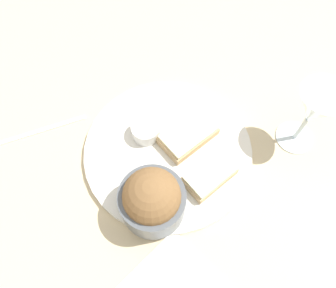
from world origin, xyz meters
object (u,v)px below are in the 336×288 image
cheese_toast_near (188,135)px  fork (41,130)px  salad_bowl (153,200)px  cheese_toast_far (210,175)px  sauce_ramekin (146,130)px  wine_glass (315,109)px

cheese_toast_near → fork: 0.29m
salad_bowl → fork: size_ratio=0.72×
cheese_toast_far → cheese_toast_near: bearing=36.4°
sauce_ramekin → cheese_toast_far: 0.14m
salad_bowl → cheese_toast_far: 0.11m
cheese_toast_far → wine_glass: bearing=-50.2°
sauce_ramekin → wine_glass: 0.29m
cheese_toast_near → fork: cheese_toast_near is taller
salad_bowl → cheese_toast_far: size_ratio=1.05×
sauce_ramekin → cheese_toast_far: (-0.06, -0.13, -0.00)m
fork → cheese_toast_far: bearing=-95.3°
fork → salad_bowl: bearing=-112.6°
cheese_toast_near → fork: bearing=97.8°
salad_bowl → fork: salad_bowl is taller
sauce_ramekin → wine_glass: (0.06, -0.28, 0.07)m
salad_bowl → cheese_toast_near: salad_bowl is taller
wine_glass → fork: 0.50m
salad_bowl → wine_glass: size_ratio=0.76×
salad_bowl → fork: bearing=67.4°
salad_bowl → fork: 0.28m
wine_glass → fork: bearing=100.8°
cheese_toast_far → wine_glass: size_ratio=0.72×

